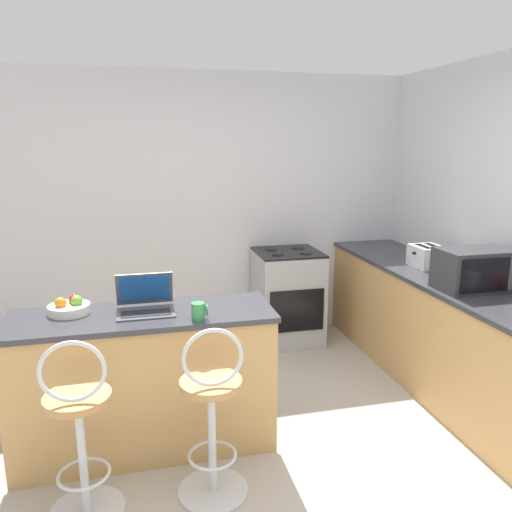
{
  "coord_description": "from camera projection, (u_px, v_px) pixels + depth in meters",
  "views": [
    {
      "loc": [
        -0.63,
        -2.45,
        1.95
      ],
      "look_at": [
        0.33,
        1.51,
        1.02
      ],
      "focal_mm": 35.0,
      "sensor_mm": 36.0,
      "label": 1
    }
  ],
  "objects": [
    {
      "name": "fruit_bowl",
      "position": [
        69.0,
        307.0,
        3.07
      ],
      "size": [
        0.25,
        0.25,
        0.11
      ],
      "color": "silver",
      "rests_on": "breakfast_bar"
    },
    {
      "name": "microwave",
      "position": [
        476.0,
        269.0,
        3.54
      ],
      "size": [
        0.53,
        0.33,
        0.3
      ],
      "color": "#2D2D30",
      "rests_on": "counter_right"
    },
    {
      "name": "laptop",
      "position": [
        145.0,
        302.0,
        3.11
      ],
      "size": [
        0.35,
        0.29,
        0.23
      ],
      "color": "#47474C",
      "rests_on": "breakfast_bar"
    },
    {
      "name": "counter_right",
      "position": [
        438.0,
        328.0,
        4.08
      ],
      "size": [
        0.67,
        2.9,
        0.92
      ],
      "color": "tan",
      "rests_on": "ground_plane"
    },
    {
      "name": "stove_range",
      "position": [
        287.0,
        297.0,
        4.92
      ],
      "size": [
        0.62,
        0.61,
        0.92
      ],
      "color": "#9EA3A8",
      "rests_on": "ground_plane"
    },
    {
      "name": "ground_plane",
      "position": [
        262.0,
        485.0,
        2.9
      ],
      "size": [
        20.0,
        20.0,
        0.0
      ],
      "primitive_type": "plane",
      "color": "#ADA393"
    },
    {
      "name": "breakfast_bar",
      "position": [
        146.0,
        381.0,
        3.18
      ],
      "size": [
        1.63,
        0.56,
        0.92
      ],
      "color": "tan",
      "rests_on": "ground_plane"
    },
    {
      "name": "bar_stool_far",
      "position": [
        212.0,
        417.0,
        2.72
      ],
      "size": [
        0.4,
        0.4,
        1.03
      ],
      "color": "silver",
      "rests_on": "ground_plane"
    },
    {
      "name": "toaster",
      "position": [
        428.0,
        256.0,
        4.21
      ],
      "size": [
        0.26,
        0.28,
        0.18
      ],
      "color": "silver",
      "rests_on": "counter_right"
    },
    {
      "name": "wall_back",
      "position": [
        202.0,
        210.0,
        4.88
      ],
      "size": [
        12.0,
        0.06,
        2.6
      ],
      "color": "silver",
      "rests_on": "ground_plane"
    },
    {
      "name": "mug_green",
      "position": [
        199.0,
        311.0,
        2.95
      ],
      "size": [
        0.1,
        0.08,
        0.1
      ],
      "color": "#338447",
      "rests_on": "breakfast_bar"
    },
    {
      "name": "bar_stool_near",
      "position": [
        80.0,
        434.0,
        2.56
      ],
      "size": [
        0.4,
        0.4,
        1.03
      ],
      "color": "silver",
      "rests_on": "ground_plane"
    }
  ]
}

